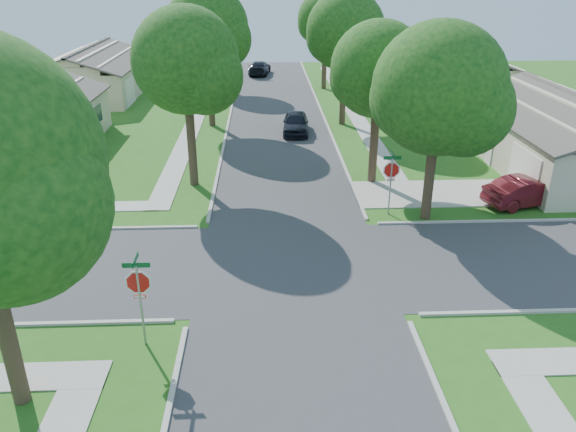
{
  "coord_description": "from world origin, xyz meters",
  "views": [
    {
      "loc": [
        -0.99,
        -18.88,
        10.49
      ],
      "look_at": [
        -0.11,
        1.07,
        1.6
      ],
      "focal_mm": 35.0,
      "sensor_mm": 36.0,
      "label": 1
    }
  ],
  "objects_px": {
    "tree_w_mid": "(208,31)",
    "house_nw_far": "(93,78)",
    "tree_e_near": "(379,74)",
    "tree_e_far": "(326,22)",
    "car_curb_east": "(296,123)",
    "stop_sign_ne": "(391,173)",
    "tree_w_near": "(187,66)",
    "house_ne_far": "(461,81)",
    "tree_e_mid": "(346,34)",
    "car_driveway": "(527,191)",
    "stop_sign_sw": "(139,286)",
    "tree_w_far": "(221,28)",
    "tree_ne_corner": "(440,95)",
    "house_nw_near": "(16,129)",
    "car_curb_west": "(260,68)",
    "house_ne_near": "(565,141)"
  },
  "relations": [
    {
      "from": "tree_e_mid",
      "to": "tree_w_near",
      "type": "distance_m",
      "value": 15.25
    },
    {
      "from": "tree_w_mid",
      "to": "house_ne_near",
      "type": "height_order",
      "value": "tree_w_mid"
    },
    {
      "from": "stop_sign_sw",
      "to": "tree_e_near",
      "type": "relative_size",
      "value": 0.36
    },
    {
      "from": "house_ne_far",
      "to": "car_driveway",
      "type": "distance_m",
      "value": 23.94
    },
    {
      "from": "tree_w_near",
      "to": "tree_ne_corner",
      "type": "distance_m",
      "value": 12.02
    },
    {
      "from": "house_nw_near",
      "to": "car_curb_east",
      "type": "xyz_separation_m",
      "value": [
        17.19,
        3.73,
        -0.79
      ]
    },
    {
      "from": "stop_sign_sw",
      "to": "stop_sign_ne",
      "type": "relative_size",
      "value": 1.0
    },
    {
      "from": "tree_ne_corner",
      "to": "car_curb_west",
      "type": "xyz_separation_m",
      "value": [
        -7.69,
        37.57,
        -4.9
      ]
    },
    {
      "from": "stop_sign_sw",
      "to": "tree_w_mid",
      "type": "height_order",
      "value": "tree_w_mid"
    },
    {
      "from": "house_ne_far",
      "to": "tree_e_far",
      "type": "bearing_deg",
      "value": 155.97
    },
    {
      "from": "tree_e_near",
      "to": "tree_w_mid",
      "type": "bearing_deg",
      "value": 128.05
    },
    {
      "from": "tree_w_far",
      "to": "car_curb_east",
      "type": "xyz_separation_m",
      "value": [
        5.85,
        -15.28,
        -4.78
      ]
    },
    {
      "from": "stop_sign_ne",
      "to": "tree_w_near",
      "type": "distance_m",
      "value": 11.07
    },
    {
      "from": "tree_e_mid",
      "to": "stop_sign_sw",
      "type": "bearing_deg",
      "value": -110.2
    },
    {
      "from": "tree_w_near",
      "to": "tree_w_mid",
      "type": "distance_m",
      "value": 12.01
    },
    {
      "from": "stop_sign_ne",
      "to": "car_curb_east",
      "type": "distance_m",
      "value": 14.52
    },
    {
      "from": "stop_sign_ne",
      "to": "tree_w_far",
      "type": "bearing_deg",
      "value": 107.7
    },
    {
      "from": "car_driveway",
      "to": "house_nw_near",
      "type": "bearing_deg",
      "value": 54.5
    },
    {
      "from": "stop_sign_sw",
      "to": "tree_w_far",
      "type": "xyz_separation_m",
      "value": [
        0.05,
        38.71,
        3.48
      ]
    },
    {
      "from": "stop_sign_sw",
      "to": "tree_w_far",
      "type": "bearing_deg",
      "value": 89.93
    },
    {
      "from": "house_ne_near",
      "to": "house_nw_far",
      "type": "xyz_separation_m",
      "value": [
        -31.98,
        21.0,
        0.0
      ]
    },
    {
      "from": "stop_sign_sw",
      "to": "house_ne_far",
      "type": "bearing_deg",
      "value": 58.45
    },
    {
      "from": "tree_w_near",
      "to": "tree_e_far",
      "type": "bearing_deg",
      "value": 69.4
    },
    {
      "from": "house_ne_far",
      "to": "car_driveway",
      "type": "relative_size",
      "value": 3.23
    },
    {
      "from": "tree_e_far",
      "to": "car_curb_east",
      "type": "relative_size",
      "value": 2.05
    },
    {
      "from": "tree_e_far",
      "to": "car_curb_east",
      "type": "bearing_deg",
      "value": -103.09
    },
    {
      "from": "tree_e_near",
      "to": "tree_e_mid",
      "type": "relative_size",
      "value": 0.9
    },
    {
      "from": "stop_sign_ne",
      "to": "house_ne_far",
      "type": "distance_m",
      "value": 26.8
    },
    {
      "from": "tree_w_mid",
      "to": "tree_ne_corner",
      "type": "bearing_deg",
      "value": -56.78
    },
    {
      "from": "tree_ne_corner",
      "to": "house_nw_near",
      "type": "bearing_deg",
      "value": 154.23
    },
    {
      "from": "tree_w_mid",
      "to": "house_nw_near",
      "type": "height_order",
      "value": "tree_w_mid"
    },
    {
      "from": "tree_w_mid",
      "to": "house_nw_far",
      "type": "distance_m",
      "value": 16.56
    },
    {
      "from": "stop_sign_ne",
      "to": "house_nw_far",
      "type": "height_order",
      "value": "house_nw_far"
    },
    {
      "from": "tree_e_mid",
      "to": "house_ne_far",
      "type": "xyz_separation_m",
      "value": [
        11.23,
        7.99,
        -4.74
      ]
    },
    {
      "from": "car_driveway",
      "to": "tree_w_near",
      "type": "bearing_deg",
      "value": 61.3
    },
    {
      "from": "tree_w_far",
      "to": "car_curb_west",
      "type": "bearing_deg",
      "value": 66.88
    },
    {
      "from": "stop_sign_sw",
      "to": "house_nw_near",
      "type": "relative_size",
      "value": 0.22
    },
    {
      "from": "tree_e_near",
      "to": "house_ne_far",
      "type": "relative_size",
      "value": 0.61
    },
    {
      "from": "stop_sign_sw",
      "to": "tree_w_far",
      "type": "height_order",
      "value": "tree_w_far"
    },
    {
      "from": "stop_sign_sw",
      "to": "house_nw_far",
      "type": "bearing_deg",
      "value": 107.1
    },
    {
      "from": "tree_w_near",
      "to": "house_ne_far",
      "type": "height_order",
      "value": "tree_w_near"
    },
    {
      "from": "tree_e_near",
      "to": "tree_ne_corner",
      "type": "distance_m",
      "value": 5.06
    },
    {
      "from": "tree_e_near",
      "to": "car_curb_west",
      "type": "bearing_deg",
      "value": 100.51
    },
    {
      "from": "tree_e_mid",
      "to": "car_curb_east",
      "type": "relative_size",
      "value": 2.17
    },
    {
      "from": "tree_w_near",
      "to": "house_ne_near",
      "type": "xyz_separation_m",
      "value": [
        20.64,
        1.99,
        -4.6
      ]
    },
    {
      "from": "house_nw_near",
      "to": "tree_e_near",
      "type": "bearing_deg",
      "value": -16.11
    },
    {
      "from": "stop_sign_ne",
      "to": "tree_w_far",
      "type": "height_order",
      "value": "tree_w_far"
    },
    {
      "from": "tree_w_far",
      "to": "house_nw_far",
      "type": "height_order",
      "value": "tree_w_far"
    },
    {
      "from": "house_nw_near",
      "to": "stop_sign_sw",
      "type": "bearing_deg",
      "value": -60.17
    },
    {
      "from": "tree_w_mid",
      "to": "house_ne_far",
      "type": "height_order",
      "value": "tree_w_mid"
    }
  ]
}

